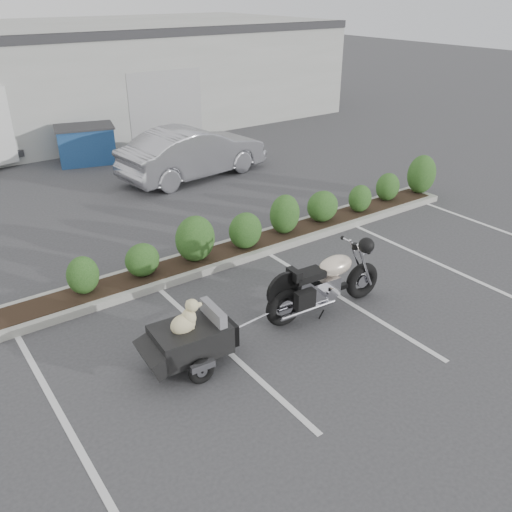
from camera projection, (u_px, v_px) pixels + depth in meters
ground at (274, 304)px, 10.18m from camera, size 90.00×90.00×0.00m
planter_kerb at (250, 246)px, 12.26m from camera, size 12.00×1.00×0.15m
building at (18, 80)px, 21.65m from camera, size 26.00×10.00×4.00m
motorcycle at (326, 283)px, 9.73m from camera, size 2.52×0.85×1.45m
pet_trailer at (189, 338)px, 8.33m from camera, size 2.02×1.13×1.20m
sedan at (193, 152)px, 16.64m from camera, size 4.85×2.19×1.55m
dumpster at (86, 144)px, 18.07m from camera, size 2.15×1.73×1.24m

